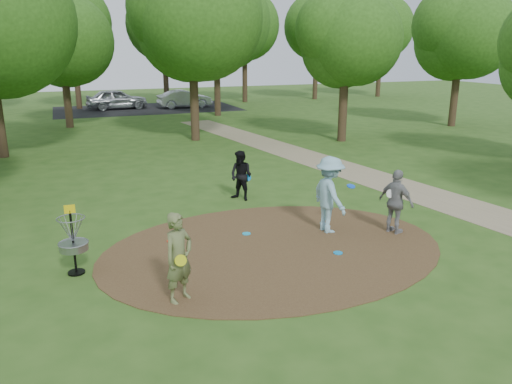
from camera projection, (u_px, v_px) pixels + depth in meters
name	position (u px, v px, depth m)	size (l,w,h in m)	color
ground	(274.00, 249.00, 12.02)	(100.00, 100.00, 0.00)	#2D5119
dirt_clearing	(274.00, 248.00, 12.02)	(8.40, 8.40, 0.02)	#47301C
footpath	(434.00, 198.00, 16.09)	(2.00, 40.00, 0.01)	#8C7A5B
parking_lot	(147.00, 109.00, 39.55)	(14.00, 8.00, 0.01)	black
player_observer_with_disc	(179.00, 258.00, 9.33)	(0.77, 0.70, 1.76)	#626B3E
player_throwing_with_disc	(330.00, 195.00, 12.88)	(1.16, 1.33, 2.01)	#8CBED2
player_walking_with_disc	(241.00, 176.00, 15.68)	(0.93, 0.97, 1.58)	black
player_waiting_with_disc	(396.00, 202.00, 12.81)	(0.72, 1.08, 1.70)	gray
disc_ground_cyan	(246.00, 234.00, 12.92)	(0.22, 0.22, 0.02)	#1BAADC
disc_ground_blue	(338.00, 253.00, 11.71)	(0.22, 0.22, 0.02)	#0C8AD6
disc_ground_red	(171.00, 241.00, 12.43)	(0.22, 0.22, 0.02)	red
car_left	(117.00, 99.00, 39.00)	(1.87, 4.64, 1.58)	#A9ACB0
car_right	(185.00, 99.00, 40.00)	(1.49, 4.27, 1.41)	#A0A1A7
disc_golf_basket	(72.00, 235.00, 10.47)	(0.63, 0.63, 1.54)	black
tree_ring	(204.00, 30.00, 19.51)	(37.34, 45.49, 9.41)	#332316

